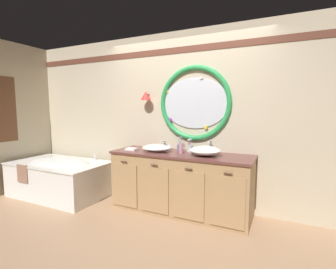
{
  "coord_description": "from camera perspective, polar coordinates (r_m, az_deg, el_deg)",
  "views": [
    {
      "loc": [
        1.41,
        -2.89,
        1.47
      ],
      "look_at": [
        -0.1,
        0.25,
        1.09
      ],
      "focal_mm": 26.26,
      "sensor_mm": 36.0,
      "label": 1
    }
  ],
  "objects": [
    {
      "name": "faucet_set_right",
      "position": [
        3.53,
        9.83,
        -2.99
      ],
      "size": [
        0.22,
        0.15,
        0.18
      ],
      "color": "silver",
      "rests_on": "vanity_counter"
    },
    {
      "name": "vanity_counter",
      "position": [
        3.55,
        2.89,
        -11.0
      ],
      "size": [
        1.99,
        0.66,
        0.84
      ],
      "color": "tan",
      "rests_on": "ground_plane"
    },
    {
      "name": "ground_plane",
      "position": [
        3.53,
        -0.32,
        -18.41
      ],
      "size": [
        14.0,
        14.0,
        0.0
      ],
      "primitive_type": "plane",
      "color": "tan"
    },
    {
      "name": "toothbrush_holder_right",
      "position": [
        3.54,
        5.03,
        -3.13
      ],
      "size": [
        0.09,
        0.09,
        0.19
      ],
      "color": "silver",
      "rests_on": "vanity_counter"
    },
    {
      "name": "back_wall_assembly",
      "position": [
        3.75,
        3.76,
        3.89
      ],
      "size": [
        6.4,
        0.26,
        2.6
      ],
      "color": "beige",
      "rests_on": "ground_plane"
    },
    {
      "name": "folded_hand_towel",
      "position": [
        3.71,
        -8.45,
        -3.38
      ],
      "size": [
        0.17,
        0.11,
        0.03
      ],
      "color": "white",
      "rests_on": "vanity_counter"
    },
    {
      "name": "bathtub",
      "position": [
        4.57,
        -23.86,
        -8.61
      ],
      "size": [
        1.62,
        0.93,
        0.68
      ],
      "color": "white",
      "rests_on": "ground_plane"
    },
    {
      "name": "faucet_set_left",
      "position": [
        3.79,
        -0.83,
        -2.46
      ],
      "size": [
        0.21,
        0.15,
        0.14
      ],
      "color": "silver",
      "rests_on": "vanity_counter"
    },
    {
      "name": "toothbrush_holder_left",
      "position": [
        3.64,
        2.7,
        -2.93
      ],
      "size": [
        0.08,
        0.08,
        0.21
      ],
      "color": "slate",
      "rests_on": "vanity_counter"
    },
    {
      "name": "soap_dispenser",
      "position": [
        3.42,
        3.03,
        -3.09
      ],
      "size": [
        0.06,
        0.06,
        0.17
      ],
      "color": "pink",
      "rests_on": "vanity_counter"
    },
    {
      "name": "sink_basin_right",
      "position": [
        3.29,
        8.62,
        -3.71
      ],
      "size": [
        0.42,
        0.42,
        0.13
      ],
      "color": "white",
      "rests_on": "vanity_counter"
    },
    {
      "name": "sink_basin_left",
      "position": [
        3.57,
        -2.63,
        -3.09
      ],
      "size": [
        0.43,
        0.43,
        0.1
      ],
      "color": "white",
      "rests_on": "vanity_counter"
    }
  ]
}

